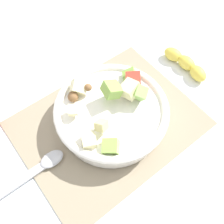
# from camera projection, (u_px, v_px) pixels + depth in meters

# --- Properties ---
(ground_plane) EXTENTS (2.40, 2.40, 0.00)m
(ground_plane) POSITION_uv_depth(u_px,v_px,m) (108.00, 124.00, 0.65)
(ground_plane) COLOR silver
(placemat) EXTENTS (0.43, 0.33, 0.01)m
(placemat) POSITION_uv_depth(u_px,v_px,m) (108.00, 123.00, 0.65)
(placemat) COLOR gray
(placemat) RESTS_ON ground_plane
(salad_bowl) EXTENTS (0.27, 0.27, 0.11)m
(salad_bowl) POSITION_uv_depth(u_px,v_px,m) (112.00, 113.00, 0.62)
(salad_bowl) COLOR white
(salad_bowl) RESTS_ON placemat
(serving_spoon) EXTENTS (0.22, 0.04, 0.01)m
(serving_spoon) POSITION_uv_depth(u_px,v_px,m) (34.00, 172.00, 0.57)
(serving_spoon) COLOR #B7B7BC
(serving_spoon) RESTS_ON placemat
(banana_whole) EXTENTS (0.05, 0.15, 0.04)m
(banana_whole) POSITION_uv_depth(u_px,v_px,m) (186.00, 63.00, 0.73)
(banana_whole) COLOR yellow
(banana_whole) RESTS_ON ground_plane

